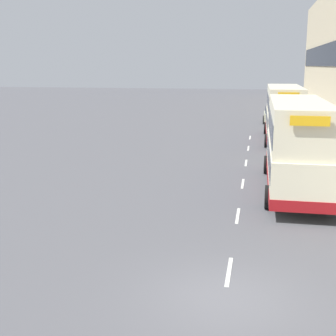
# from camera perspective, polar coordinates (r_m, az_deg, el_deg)

# --- Properties ---
(ground_plane) EXTENTS (220.00, 220.00, 0.00)m
(ground_plane) POSITION_cam_1_polar(r_m,az_deg,el_deg) (12.67, 6.95, -15.44)
(ground_plane) COLOR #515156
(pavement) EXTENTS (5.00, 93.00, 0.14)m
(pavement) POSITION_cam_1_polar(r_m,az_deg,el_deg) (50.37, 17.68, 5.18)
(pavement) COLOR #A39E93
(pavement) RESTS_ON ground_plane
(lane_mark_0) EXTENTS (0.12, 2.00, 0.01)m
(lane_mark_0) POSITION_cam_1_polar(r_m,az_deg,el_deg) (14.11, 7.45, -12.39)
(lane_mark_0) COLOR silver
(lane_mark_0) RESTS_ON ground_plane
(lane_mark_1) EXTENTS (0.12, 2.00, 0.01)m
(lane_mark_1) POSITION_cam_1_polar(r_m,az_deg,el_deg) (19.04, 8.50, -5.77)
(lane_mark_1) COLOR silver
(lane_mark_1) RESTS_ON ground_plane
(lane_mark_2) EXTENTS (0.12, 2.00, 0.01)m
(lane_mark_2) POSITION_cam_1_polar(r_m,az_deg,el_deg) (24.12, 9.10, -1.89)
(lane_mark_2) COLOR silver
(lane_mark_2) RESTS_ON ground_plane
(lane_mark_3) EXTENTS (0.12, 2.00, 0.01)m
(lane_mark_3) POSITION_cam_1_polar(r_m,az_deg,el_deg) (29.28, 9.49, 0.62)
(lane_mark_3) COLOR silver
(lane_mark_3) RESTS_ON ground_plane
(lane_mark_4) EXTENTS (0.12, 2.00, 0.01)m
(lane_mark_4) POSITION_cam_1_polar(r_m,az_deg,el_deg) (34.47, 9.76, 2.38)
(lane_mark_4) COLOR silver
(lane_mark_4) RESTS_ON ground_plane
(lane_mark_5) EXTENTS (0.12, 2.00, 0.01)m
(lane_mark_5) POSITION_cam_1_polar(r_m,az_deg,el_deg) (39.70, 9.97, 3.68)
(lane_mark_5) COLOR silver
(lane_mark_5) RESTS_ON ground_plane
(double_decker_bus_near) EXTENTS (2.85, 10.34, 4.30)m
(double_decker_bus_near) POSITION_cam_1_polar(r_m,az_deg,el_deg) (22.87, 15.43, 2.86)
(double_decker_bus_near) COLOR beige
(double_decker_bus_near) RESTS_ON ground_plane
(double_decker_bus_ahead) EXTENTS (2.85, 10.79, 4.30)m
(double_decker_bus_ahead) POSITION_cam_1_polar(r_m,az_deg,el_deg) (38.20, 13.92, 6.62)
(double_decker_bus_ahead) COLOR beige
(double_decker_bus_ahead) RESTS_ON ground_plane
(car_0) EXTENTS (1.99, 4.21, 1.71)m
(car_0) POSITION_cam_1_polar(r_m,az_deg,el_deg) (50.34, 12.65, 6.35)
(car_0) COLOR #B7B799
(car_0) RESTS_ON ground_plane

